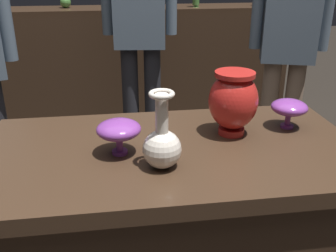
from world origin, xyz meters
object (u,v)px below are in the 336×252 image
Objects in this scene: vase_right_accent at (233,100)px; shelf_vase_left at (65,1)px; vase_left_accent at (119,130)px; visitor_center_back at (140,21)px; vase_centerpiece at (162,144)px; shelf_vase_far_right at (257,0)px; visitor_near_right at (289,38)px; vase_tall_behind at (289,108)px.

vase_right_accent is 1.28× the size of shelf_vase_left.
visitor_center_back reaches higher than vase_left_accent.
vase_right_accent is (0.26, 0.20, 0.05)m from vase_centerpiece.
shelf_vase_far_right is (1.09, 2.27, 0.16)m from vase_centerpiece.
visitor_near_right is (0.69, 1.10, -0.02)m from vase_right_accent.
vase_left_accent is 2.27m from shelf_vase_left.
visitor_center_back is at bearing -144.79° from shelf_vase_far_right.
visitor_near_right reaches higher than shelf_vase_left.
shelf_vase_far_right is at bearing 64.29° from vase_centerpiece.
vase_right_accent is (0.38, 0.09, 0.04)m from vase_left_accent.
shelf_vase_far_right reaches higher than vase_left_accent.
vase_centerpiece is at bearing -115.71° from shelf_vase_far_right.
shelf_vase_far_right is (1.21, 2.17, 0.16)m from vase_left_accent.
shelf_vase_left is 0.10× the size of visitor_center_back.
shelf_vase_left is (-0.35, 2.23, 0.16)m from vase_left_accent.
shelf_vase_left is at bearing 114.04° from vase_tall_behind.
visitor_center_back is 1.08× the size of visitor_near_right.
vase_tall_behind is 0.74× the size of shelf_vase_left.
vase_tall_behind is 0.94× the size of vase_left_accent.
shelf_vase_left is 0.96m from visitor_center_back.
shelf_vase_left is (-0.47, 2.34, 0.17)m from vase_centerpiece.
vase_left_accent is 0.79× the size of shelf_vase_left.
shelf_vase_far_right is at bearing 60.82° from vase_left_accent.
vase_right_accent is 0.13× the size of visitor_center_back.
vase_tall_behind is 0.08× the size of visitor_center_back.
vase_right_accent is 1.29m from visitor_near_right.
visitor_center_back is at bearing 107.61° from vase_tall_behind.
shelf_vase_far_right is at bearing 73.25° from vase_tall_behind.
visitor_center_back reaches higher than shelf_vase_left.
vase_tall_behind is 0.61m from vase_left_accent.
vase_tall_behind is 0.08× the size of visitor_near_right.
visitor_near_right is at bearing 58.03° from vase_right_accent.
vase_centerpiece is at bearing -78.66° from shelf_vase_left.
vase_tall_behind is at bearing -106.75° from shelf_vase_far_right.
vase_right_accent is at bearing -173.51° from vase_tall_behind.
vase_centerpiece is at bearing 71.22° from visitor_near_right.
shelf_vase_left is at bearing 177.48° from shelf_vase_far_right.
shelf_vase_left is (-0.94, 2.12, 0.17)m from vase_tall_behind.
vase_right_accent is 0.14× the size of visitor_near_right.
vase_centerpiece is 0.33m from vase_right_accent.
visitor_near_right is at bearing -98.33° from shelf_vase_far_right.
shelf_vase_far_right is 0.08× the size of visitor_center_back.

